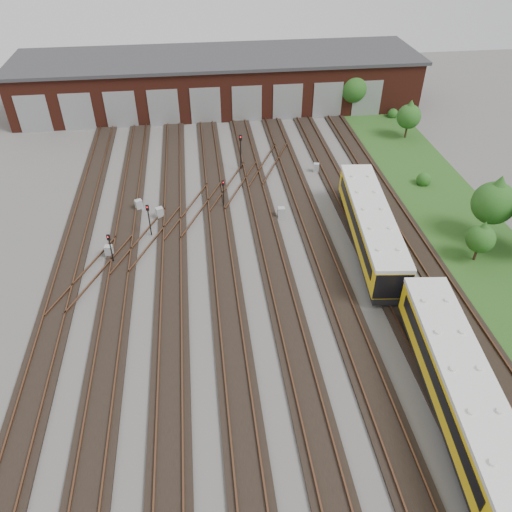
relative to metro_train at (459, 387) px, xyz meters
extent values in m
plane|color=#4B4845|center=(-10.00, 8.99, -1.94)|extent=(120.00, 120.00, 0.00)
cube|color=black|center=(-24.00, 8.99, -1.85)|extent=(2.40, 70.00, 0.18)
cube|color=#533421|center=(-24.72, 8.99, -1.69)|extent=(0.10, 70.00, 0.15)
cube|color=#533421|center=(-23.28, 8.99, -1.69)|extent=(0.10, 70.00, 0.15)
cube|color=black|center=(-20.00, 8.99, -1.85)|extent=(2.40, 70.00, 0.18)
cube|color=#533421|center=(-20.72, 8.99, -1.69)|extent=(0.10, 70.00, 0.15)
cube|color=#533421|center=(-19.28, 8.99, -1.69)|extent=(0.10, 70.00, 0.15)
cube|color=black|center=(-16.00, 8.99, -1.85)|extent=(2.40, 70.00, 0.18)
cube|color=#533421|center=(-16.72, 8.99, -1.69)|extent=(0.10, 70.00, 0.15)
cube|color=#533421|center=(-15.28, 8.99, -1.69)|extent=(0.10, 70.00, 0.15)
cube|color=black|center=(-12.00, 8.99, -1.85)|extent=(2.40, 70.00, 0.18)
cube|color=#533421|center=(-12.72, 8.99, -1.69)|extent=(0.10, 70.00, 0.15)
cube|color=#533421|center=(-11.28, 8.99, -1.69)|extent=(0.10, 70.00, 0.15)
cube|color=black|center=(-8.00, 8.99, -1.85)|extent=(2.40, 70.00, 0.18)
cube|color=#533421|center=(-8.72, 8.99, -1.69)|extent=(0.10, 70.00, 0.15)
cube|color=#533421|center=(-7.28, 8.99, -1.69)|extent=(0.10, 70.00, 0.15)
cube|color=black|center=(-4.00, 8.99, -1.85)|extent=(2.40, 70.00, 0.18)
cube|color=#533421|center=(-4.72, 8.99, -1.69)|extent=(0.10, 70.00, 0.15)
cube|color=#533421|center=(-3.28, 8.99, -1.69)|extent=(0.10, 70.00, 0.15)
cube|color=black|center=(0.00, 8.99, -1.85)|extent=(2.40, 70.00, 0.18)
cube|color=#533421|center=(-0.72, 8.99, -1.69)|extent=(0.10, 70.00, 0.15)
cube|color=#533421|center=(0.72, 8.99, -1.69)|extent=(0.10, 70.00, 0.15)
cube|color=black|center=(4.00, 8.99, -1.85)|extent=(2.40, 70.00, 0.18)
cube|color=#533421|center=(3.28, 8.99, -1.69)|extent=(0.10, 70.00, 0.15)
cube|color=#533421|center=(4.72, 8.99, -1.69)|extent=(0.10, 70.00, 0.15)
cube|color=#533421|center=(-18.00, 18.99, -1.69)|extent=(5.40, 9.62, 0.15)
cube|color=#533421|center=(-14.00, 22.99, -1.69)|extent=(5.40, 9.62, 0.15)
cube|color=#533421|center=(-10.00, 26.99, -1.69)|extent=(5.40, 9.62, 0.15)
cube|color=#533421|center=(-22.00, 14.99, -1.69)|extent=(5.40, 9.62, 0.15)
cube|color=#533421|center=(-6.00, 30.99, -1.69)|extent=(5.40, 9.62, 0.15)
cube|color=#4E1E13|center=(-10.00, 48.99, 1.06)|extent=(50.00, 12.00, 6.00)
cube|color=#333235|center=(-10.00, 48.99, 4.21)|extent=(51.00, 12.50, 0.40)
cube|color=gray|center=(-32.00, 42.97, 0.26)|extent=(3.60, 0.12, 4.40)
cube|color=gray|center=(-27.00, 42.97, 0.26)|extent=(3.60, 0.12, 4.40)
cube|color=gray|center=(-22.00, 42.97, 0.26)|extent=(3.60, 0.12, 4.40)
cube|color=gray|center=(-17.00, 42.97, 0.26)|extent=(3.60, 0.12, 4.40)
cube|color=gray|center=(-12.00, 42.97, 0.26)|extent=(3.60, 0.12, 4.40)
cube|color=gray|center=(-7.00, 42.97, 0.26)|extent=(3.60, 0.12, 4.40)
cube|color=gray|center=(-2.00, 42.97, 0.26)|extent=(3.60, 0.12, 4.40)
cube|color=gray|center=(3.00, 42.97, 0.26)|extent=(3.60, 0.12, 4.40)
cube|color=gray|center=(8.00, 42.97, 0.26)|extent=(3.60, 0.12, 4.40)
cube|color=#224416|center=(9.00, 18.99, -1.92)|extent=(8.00, 55.00, 0.05)
cube|color=black|center=(0.00, 0.00, -1.31)|extent=(3.95, 15.39, 0.61)
cube|color=yellow|center=(0.00, 0.00, 0.11)|extent=(4.26, 15.42, 2.23)
cube|color=silver|center=(0.00, 0.00, 1.38)|extent=(4.36, 15.43, 0.30)
cube|color=black|center=(-1.33, 0.14, 0.37)|extent=(1.50, 13.33, 0.86)
cube|color=black|center=(1.33, -0.14, 0.37)|extent=(1.50, 13.33, 0.86)
cube|color=black|center=(0.00, 16.00, -1.31)|extent=(3.95, 15.39, 0.61)
cube|color=yellow|center=(0.00, 16.00, 0.11)|extent=(4.26, 15.42, 2.23)
cube|color=silver|center=(0.00, 16.00, 1.38)|extent=(4.36, 15.43, 0.30)
cube|color=black|center=(-1.33, 16.14, 0.37)|extent=(1.50, 13.33, 0.86)
cube|color=black|center=(1.33, 15.86, 0.37)|extent=(1.50, 13.33, 0.86)
cylinder|color=black|center=(-20.57, 16.23, -0.84)|extent=(0.10, 0.10, 2.21)
cube|color=black|center=(-20.57, 16.23, 0.51)|extent=(0.27, 0.19, 0.48)
sphere|color=red|center=(-20.57, 16.13, 0.61)|extent=(0.12, 0.12, 0.12)
cylinder|color=black|center=(-17.77, 19.70, -0.70)|extent=(0.10, 0.10, 2.49)
cube|color=black|center=(-17.77, 19.70, 0.79)|extent=(0.26, 0.17, 0.49)
sphere|color=red|center=(-17.77, 19.60, 0.89)|extent=(0.12, 0.12, 0.12)
cylinder|color=black|center=(-11.32, 23.30, -0.77)|extent=(0.09, 0.09, 2.35)
cube|color=black|center=(-11.32, 23.30, 0.65)|extent=(0.27, 0.20, 0.47)
sphere|color=red|center=(-11.32, 23.20, 0.74)|extent=(0.11, 0.11, 0.11)
cylinder|color=black|center=(-9.03, 30.38, -0.29)|extent=(0.11, 0.11, 3.29)
cube|color=black|center=(-9.03, 30.38, 1.64)|extent=(0.29, 0.17, 0.57)
sphere|color=red|center=(-9.03, 30.27, 1.75)|extent=(0.14, 0.14, 0.14)
cube|color=#9EA1A3|center=(-17.09, 22.33, -1.43)|extent=(0.76, 0.71, 1.02)
cube|color=#9EA1A3|center=(-20.95, 17.17, -1.45)|extent=(0.63, 0.54, 0.98)
cube|color=#9EA1A3|center=(-19.01, 23.90, -1.43)|extent=(0.76, 0.71, 1.01)
cube|color=#9EA1A3|center=(-1.41, 29.08, -1.48)|extent=(0.66, 0.59, 0.92)
cube|color=#9EA1A3|center=(-6.39, 21.04, -1.44)|extent=(0.62, 0.52, 1.01)
cylinder|color=#312016|center=(6.30, 43.75, -1.05)|extent=(0.24, 0.24, 1.79)
sphere|color=#154914|center=(6.30, 43.75, 1.34)|extent=(3.48, 3.48, 3.48)
cone|color=#154914|center=(6.30, 43.75, 2.59)|extent=(2.99, 2.99, 2.49)
cylinder|color=#312016|center=(10.67, 35.92, -1.24)|extent=(0.22, 0.22, 1.40)
sphere|color=#154914|center=(10.67, 35.92, 0.62)|extent=(2.71, 2.71, 2.71)
cone|color=#154914|center=(10.67, 35.92, 1.59)|extent=(2.33, 2.33, 1.94)
cylinder|color=#312016|center=(10.08, 16.02, -1.04)|extent=(0.21, 0.21, 1.79)
sphere|color=#154914|center=(10.08, 16.02, 1.35)|extent=(3.49, 3.49, 3.49)
cone|color=#154914|center=(10.08, 16.02, 2.60)|extent=(2.99, 2.99, 2.49)
cylinder|color=#312016|center=(7.81, 13.02, -1.37)|extent=(0.21, 0.21, 1.14)
sphere|color=#154914|center=(7.81, 13.02, 0.15)|extent=(2.22, 2.22, 2.22)
cone|color=#154914|center=(7.81, 13.02, 0.94)|extent=(1.90, 1.90, 1.58)
sphere|color=#154914|center=(8.50, 25.19, -1.24)|extent=(1.40, 1.40, 1.40)
sphere|color=#154914|center=(11.32, 42.04, -1.30)|extent=(1.28, 1.28, 1.28)
camera|label=1|loc=(-13.27, -15.80, 22.49)|focal=35.00mm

